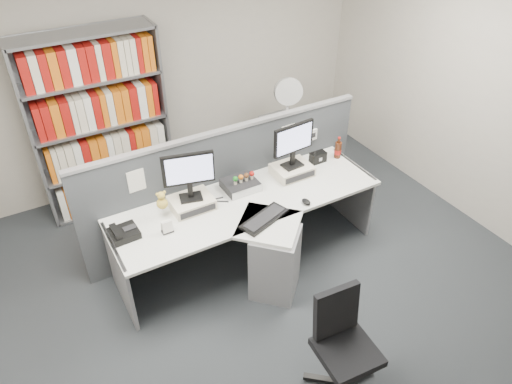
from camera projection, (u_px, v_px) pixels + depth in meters
ground at (291, 310)px, 4.37m from camera, size 5.50×5.50×0.00m
room_shell at (303, 138)px, 3.32m from camera, size 5.04×5.54×2.72m
partition at (227, 183)px, 4.87m from camera, size 3.00×0.08×1.27m
desk at (259, 235)px, 4.52m from camera, size 2.60×1.20×0.72m
monitor_riser_left at (192, 203)px, 4.40m from camera, size 0.38×0.31×0.10m
monitor_riser_right at (292, 170)px, 4.85m from camera, size 0.38×0.31×0.10m
monitor_left at (189, 173)px, 4.21m from camera, size 0.45×0.19×0.47m
monitor_right at (293, 142)px, 4.65m from camera, size 0.45×0.16×0.46m
desktop_pc at (240, 185)px, 4.65m from camera, size 0.32×0.29×0.08m
figurines at (244, 177)px, 4.59m from camera, size 0.23×0.05×0.09m
keyboard at (264, 219)px, 4.27m from camera, size 0.51×0.33×0.03m
mouse at (306, 202)px, 4.47m from camera, size 0.07×0.11×0.04m
desk_phone at (123, 233)px, 4.08m from camera, size 0.25×0.22×0.10m
desk_calendar at (167, 227)px, 4.12m from camera, size 0.10×0.07×0.12m
plush_toy at (162, 201)px, 4.21m from camera, size 0.10×0.10×0.18m
speaker at (318, 157)px, 5.03m from camera, size 0.17×0.09×0.11m
cola_bottle at (338, 150)px, 5.09m from camera, size 0.07×0.07×0.24m
shelving_unit at (100, 127)px, 5.15m from camera, size 1.41×0.40×2.00m
filing_cabinet at (286, 146)px, 6.05m from camera, size 0.45×0.61×0.70m
desk_fan at (288, 95)px, 5.63m from camera, size 0.32×0.21×0.56m
office_chair at (342, 341)px, 3.54m from camera, size 0.57×0.58×0.87m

